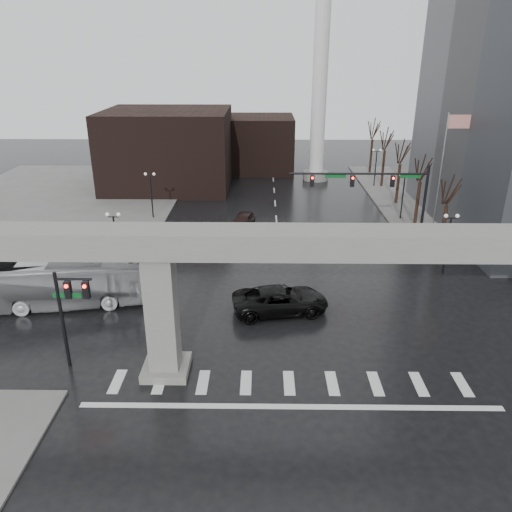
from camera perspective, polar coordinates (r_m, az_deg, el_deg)
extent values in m
plane|color=black|center=(29.48, 3.70, -13.11)|extent=(160.00, 160.00, 0.00)
cube|color=slate|center=(68.13, 24.71, 5.95)|extent=(28.00, 36.00, 0.15)
cube|color=slate|center=(66.94, -20.83, 6.28)|extent=(28.00, 36.00, 0.15)
cube|color=gray|center=(25.66, 4.15, 1.57)|extent=(48.00, 2.20, 1.40)
cube|color=gray|center=(28.01, -10.66, -6.72)|extent=(1.60, 1.60, 7.30)
cube|color=gray|center=(29.80, -10.18, -12.44)|extent=(2.60, 2.60, 0.50)
cube|color=black|center=(68.18, -10.00, 11.94)|extent=(16.00, 14.00, 10.00)
cube|color=black|center=(77.06, 0.42, 12.71)|extent=(10.00, 10.00, 8.00)
cylinder|color=silver|center=(70.36, 7.38, 20.62)|extent=(2.00, 2.00, 30.00)
cylinder|color=gray|center=(72.25, 6.81, 9.14)|extent=(3.60, 3.60, 1.20)
cylinder|color=black|center=(46.95, 18.58, 5.07)|extent=(0.24, 0.24, 8.00)
cylinder|color=black|center=(44.66, 11.65, 9.20)|extent=(12.00, 0.18, 0.18)
cube|color=black|center=(45.46, 15.34, 8.25)|extent=(0.35, 0.30, 1.00)
cube|color=black|center=(44.71, 10.95, 8.41)|extent=(0.35, 0.30, 1.00)
cube|color=black|center=(44.24, 6.44, 8.53)|extent=(0.35, 0.30, 1.00)
sphere|color=#FF0C05|center=(45.22, 15.43, 8.56)|extent=(0.20, 0.20, 0.20)
cube|color=#0B501D|center=(45.75, 17.24, 8.71)|extent=(1.80, 0.05, 0.35)
cube|color=#0B501D|center=(44.37, 9.06, 9.03)|extent=(1.80, 0.05, 0.35)
cylinder|color=black|center=(30.40, -21.25, -6.91)|extent=(0.20, 0.20, 6.00)
cylinder|color=black|center=(28.91, -20.13, -2.50)|extent=(2.00, 0.14, 0.14)
cube|color=black|center=(29.32, -20.69, -3.64)|extent=(0.35, 0.30, 1.00)
cube|color=black|center=(28.97, -18.85, -3.69)|extent=(0.35, 0.30, 1.00)
cube|color=#0B501D|center=(29.50, -20.78, -4.24)|extent=(1.60, 0.05, 0.30)
cylinder|color=silver|center=(50.07, 20.24, 8.29)|extent=(0.12, 0.12, 12.00)
cube|color=red|center=(49.52, 22.19, 14.04)|extent=(2.00, 0.03, 1.20)
cylinder|color=black|center=(43.39, 20.99, 1.10)|extent=(0.14, 0.14, 4.80)
cube|color=black|center=(42.64, 21.43, 4.04)|extent=(0.90, 0.06, 0.06)
sphere|color=silver|center=(42.43, 20.89, 4.31)|extent=(0.32, 0.32, 0.32)
sphere|color=silver|center=(42.75, 22.03, 4.27)|extent=(0.32, 0.32, 0.32)
cylinder|color=black|center=(56.04, 16.40, 6.35)|extent=(0.14, 0.14, 4.80)
cube|color=black|center=(55.46, 16.67, 8.68)|extent=(0.90, 0.06, 0.06)
sphere|color=silver|center=(55.30, 16.24, 8.90)|extent=(0.32, 0.32, 0.32)
sphere|color=silver|center=(55.54, 17.14, 8.86)|extent=(0.32, 0.32, 0.32)
cylinder|color=black|center=(69.21, 13.48, 9.62)|extent=(0.14, 0.14, 4.80)
cube|color=black|center=(68.75, 13.66, 11.53)|extent=(0.90, 0.06, 0.06)
sphere|color=silver|center=(68.61, 13.30, 11.71)|extent=(0.32, 0.32, 0.32)
sphere|color=silver|center=(68.81, 14.05, 11.67)|extent=(0.32, 0.32, 0.32)
cylinder|color=black|center=(42.42, -15.68, 1.31)|extent=(0.14, 0.14, 4.80)
cube|color=black|center=(41.66, -16.01, 4.32)|extent=(0.90, 0.06, 0.06)
sphere|color=silver|center=(41.73, -16.64, 4.57)|extent=(0.32, 0.32, 0.32)
sphere|color=silver|center=(41.47, -15.44, 4.59)|extent=(0.32, 0.32, 0.32)
cylinder|color=black|center=(55.29, -11.84, 6.58)|extent=(0.14, 0.14, 4.80)
cube|color=black|center=(54.71, -12.04, 8.95)|extent=(0.90, 0.06, 0.06)
sphere|color=silver|center=(54.77, -12.52, 9.13)|extent=(0.32, 0.32, 0.32)
sphere|color=silver|center=(54.57, -11.59, 9.16)|extent=(0.32, 0.32, 0.32)
cylinder|color=black|center=(68.61, -9.44, 9.82)|extent=(0.14, 0.14, 4.80)
cube|color=black|center=(68.14, -9.57, 11.75)|extent=(0.90, 0.06, 0.06)
sphere|color=silver|center=(68.18, -9.96, 11.90)|extent=(0.32, 0.32, 0.32)
sphere|color=silver|center=(68.03, -9.20, 11.93)|extent=(0.32, 0.32, 0.32)
cylinder|color=black|center=(47.29, 20.56, 2.72)|extent=(0.34, 0.34, 4.55)
cylinder|color=black|center=(46.25, 21.19, 7.07)|extent=(0.12, 1.52, 2.98)
cylinder|color=black|center=(46.71, 21.63, 6.85)|extent=(0.83, 1.14, 2.51)
cylinder|color=black|center=(54.49, 17.93, 5.65)|extent=(0.34, 0.34, 4.66)
cylinder|color=black|center=(53.58, 18.42, 9.55)|extent=(0.12, 1.55, 3.05)
cylinder|color=black|center=(54.01, 18.83, 9.34)|extent=(0.85, 1.16, 2.57)
cylinder|color=black|center=(61.89, 15.91, 7.87)|extent=(0.34, 0.34, 4.76)
cylinder|color=black|center=(61.08, 16.30, 11.41)|extent=(0.12, 1.59, 3.11)
cylinder|color=black|center=(61.49, 16.67, 11.21)|extent=(0.86, 1.18, 2.62)
cylinder|color=black|center=(69.43, 14.30, 9.61)|extent=(0.34, 0.34, 4.87)
cylinder|color=black|center=(68.69, 14.63, 12.86)|extent=(0.12, 1.62, 3.18)
cylinder|color=black|center=(69.09, 14.97, 12.66)|extent=(0.88, 1.20, 2.68)
cylinder|color=black|center=(77.05, 13.00, 11.00)|extent=(0.34, 0.34, 4.97)
cylinder|color=black|center=(76.38, 13.27, 14.00)|extent=(0.12, 1.65, 3.25)
cylinder|color=black|center=(76.77, 13.59, 13.82)|extent=(0.89, 1.23, 2.74)
imported|color=black|center=(35.06, 2.81, -5.06)|extent=(7.13, 4.23, 1.86)
imported|color=#A0A0A4|center=(38.26, -21.42, -2.76)|extent=(13.35, 4.91, 3.63)
imported|color=black|center=(51.49, -1.48, 4.01)|extent=(2.73, 4.97, 1.60)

